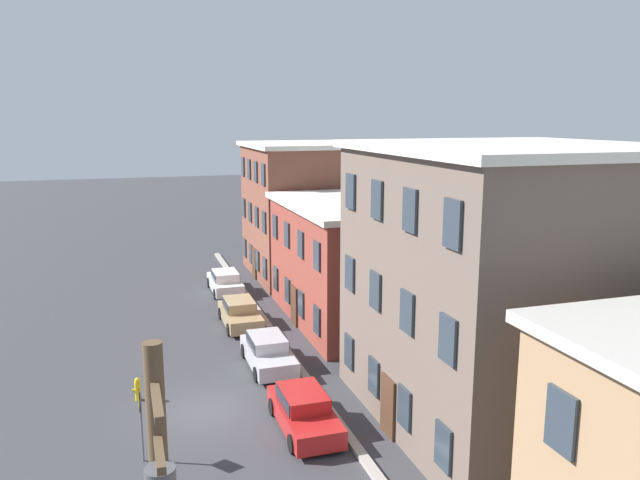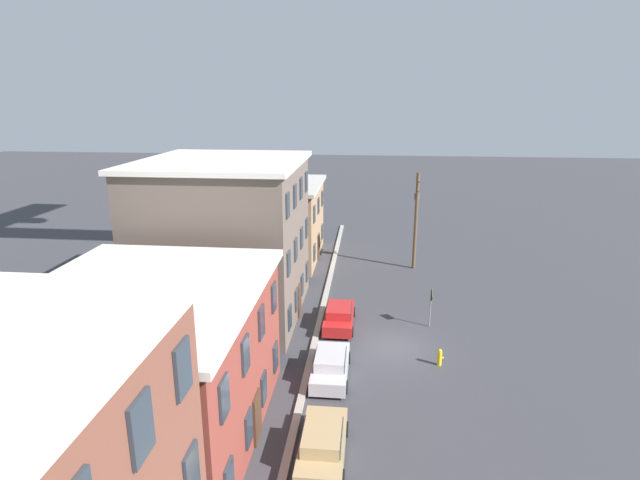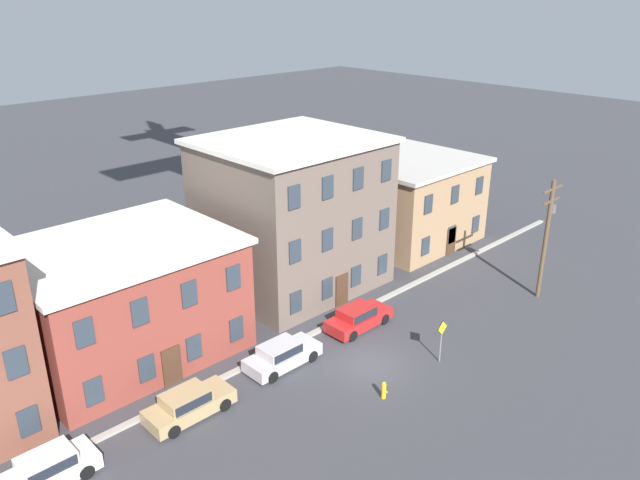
# 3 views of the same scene
# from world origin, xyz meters

# --- Properties ---
(ground_plane) EXTENTS (200.00, 200.00, 0.00)m
(ground_plane) POSITION_xyz_m (0.00, 0.00, 0.00)
(ground_plane) COLOR #38383D
(kerb_strip) EXTENTS (56.00, 0.36, 0.16)m
(kerb_strip) POSITION_xyz_m (0.00, 4.50, 0.08)
(kerb_strip) COLOR #9E998E
(kerb_strip) RESTS_ON ground_plane
(apartment_corner) EXTENTS (9.72, 12.13, 9.52)m
(apartment_corner) POSITION_xyz_m (-19.60, 11.81, 4.78)
(apartment_corner) COLOR brown
(apartment_corner) RESTS_ON ground_plane
(apartment_midblock) EXTENTS (11.74, 9.57, 6.74)m
(apartment_midblock) POSITION_xyz_m (-8.87, 10.53, 3.38)
(apartment_midblock) COLOR brown
(apartment_midblock) RESTS_ON ground_plane
(apartment_far) EXTENTS (11.24, 10.03, 10.39)m
(apartment_far) POSITION_xyz_m (3.87, 10.76, 5.21)
(apartment_far) COLOR #66564C
(apartment_far) RESTS_ON ground_plane
(car_white) EXTENTS (4.40, 1.92, 1.43)m
(car_white) POSITION_xyz_m (-16.59, 3.38, 0.75)
(car_white) COLOR silver
(car_white) RESTS_ON ground_plane
(car_tan) EXTENTS (4.40, 1.92, 1.43)m
(car_tan) POSITION_xyz_m (-9.76, 3.09, 0.75)
(car_tan) COLOR tan
(car_tan) RESTS_ON ground_plane
(car_silver) EXTENTS (4.40, 1.92, 1.43)m
(car_silver) POSITION_xyz_m (-3.63, 3.26, 0.75)
(car_silver) COLOR #B7B7BC
(car_silver) RESTS_ON ground_plane
(car_red) EXTENTS (4.40, 1.92, 1.43)m
(car_red) POSITION_xyz_m (2.49, 3.20, 0.75)
(car_red) COLOR #B21E1E
(car_red) RESTS_ON ground_plane
(caution_sign) EXTENTS (0.89, 0.08, 2.60)m
(caution_sign) POSITION_xyz_m (3.02, -2.56, 1.72)
(caution_sign) COLOR slate
(caution_sign) RESTS_ON ground_plane
(fire_hydrant) EXTENTS (0.24, 0.34, 0.96)m
(fire_hydrant) POSITION_xyz_m (-1.79, -2.57, 0.48)
(fire_hydrant) COLOR yellow
(fire_hydrant) RESTS_ON ground_plane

